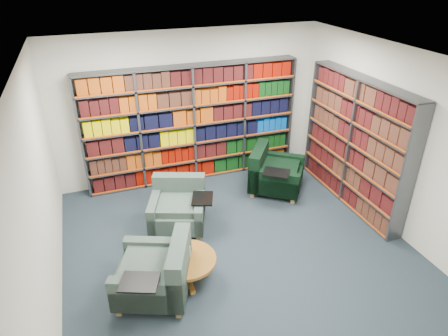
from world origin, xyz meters
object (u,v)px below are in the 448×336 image
object	(u,v)px
chair_teal_left	(178,207)
chair_green_right	(272,174)
coffee_table	(186,263)
chair_teal_front	(160,274)

from	to	relation	value
chair_teal_left	chair_green_right	distance (m)	1.95
chair_green_right	coffee_table	distance (m)	2.76
chair_teal_front	chair_teal_left	bearing A→B (deg)	67.31
chair_green_right	coffee_table	xyz separation A→B (m)	(-2.11, -1.79, -0.03)
chair_teal_front	coffee_table	size ratio (longest dim) A/B	1.50
chair_green_right	chair_teal_left	bearing A→B (deg)	-165.83
coffee_table	chair_green_right	bearing A→B (deg)	40.23
chair_teal_left	chair_teal_front	xyz separation A→B (m)	(-0.60, -1.43, 0.02)
chair_green_right	chair_teal_front	size ratio (longest dim) A/B	1.06
chair_green_right	chair_teal_front	world-z (taller)	chair_green_right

